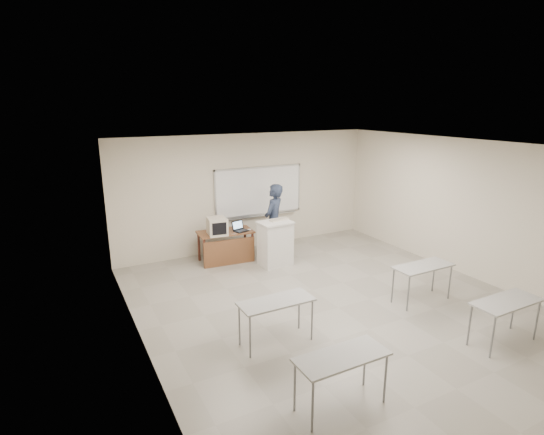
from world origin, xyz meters
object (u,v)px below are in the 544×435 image
podium (275,243)px  mouse (250,230)px  whiteboard (259,192)px  crt_monitor (217,226)px  laptop (240,228)px  keyboard (279,220)px  presenter (274,221)px  instructor_desk (227,241)px

podium → mouse: size_ratio=10.41×
whiteboard → crt_monitor: 1.77m
laptop → mouse: 0.22m
whiteboard → podium: whiteboard is taller
podium → keyboard: size_ratio=2.17×
podium → presenter: (0.24, 0.52, 0.39)m
instructor_desk → laptop: 0.44m
instructor_desk → crt_monitor: 0.49m
whiteboard → crt_monitor: size_ratio=5.11×
instructor_desk → laptop: size_ratio=4.09×
whiteboard → mouse: 1.32m
podium → laptop: size_ratio=3.33×
keyboard → whiteboard: bearing=74.6°
podium → mouse: podium is taller
crt_monitor → presenter: presenter is taller
crt_monitor → presenter: 1.44m
mouse → crt_monitor: bearing=152.1°
mouse → keyboard: bearing=-66.6°
keyboard → instructor_desk: bearing=141.5°
mouse → keyboard: keyboard is taller
podium → crt_monitor: bearing=147.1°
mouse → presenter: presenter is taller
crt_monitor → mouse: crt_monitor is taller
crt_monitor → presenter: (1.43, -0.15, -0.02)m
mouse → presenter: 0.65m
laptop → keyboard: keyboard is taller
instructor_desk → keyboard: 1.36m
laptop → crt_monitor: bearing=165.3°
instructor_desk → keyboard: keyboard is taller
presenter → laptop: bearing=-47.3°
whiteboard → keyboard: whiteboard is taller
crt_monitor → mouse: size_ratio=4.74×
whiteboard → crt_monitor: (-1.49, -0.79, -0.53)m
mouse → keyboard: (0.54, -0.52, 0.31)m
crt_monitor → keyboard: size_ratio=0.99×
whiteboard → presenter: size_ratio=1.34×
podium → presenter: 0.70m
crt_monitor → presenter: bearing=0.9°
instructor_desk → keyboard: bearing=-24.8°
whiteboard → instructor_desk: (-1.24, -0.78, -0.96)m
instructor_desk → podium: 1.16m
whiteboard → laptop: size_ratio=7.75×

